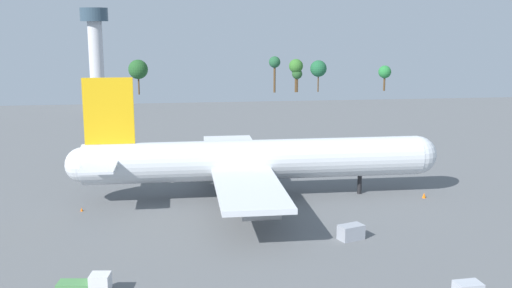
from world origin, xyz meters
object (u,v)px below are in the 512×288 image
fuel_truck (81,159)px  cargo_container_fore (351,232)px  safety_cone_nose (424,195)px  safety_cone_tail (82,209)px  baggage_tug (88,285)px  control_tower (96,47)px  cargo_airplane (255,160)px

fuel_truck → cargo_container_fore: bearing=-49.1°
cargo_container_fore → safety_cone_nose: size_ratio=4.31×
fuel_truck → safety_cone_tail: fuel_truck is taller
cargo_container_fore → baggage_tug: bearing=-158.8°
cargo_container_fore → safety_cone_nose: cargo_container_fore is taller
baggage_tug → control_tower: 145.96m
baggage_tug → control_tower: control_tower is taller
fuel_truck → safety_cone_tail: size_ratio=7.53×
safety_cone_tail → control_tower: (-11.75, 115.37, 19.27)m
baggage_tug → cargo_container_fore: (31.04, 12.07, -0.18)m
fuel_truck → safety_cone_nose: size_ratio=5.18×
cargo_airplane → fuel_truck: cargo_airplane is taller
cargo_container_fore → safety_cone_tail: cargo_container_fore is taller
safety_cone_nose → baggage_tug: bearing=-149.2°
cargo_airplane → baggage_tug: bearing=-123.5°
safety_cone_tail → control_tower: size_ratio=0.02×
cargo_airplane → control_tower: control_tower is taller
baggage_tug → safety_cone_tail: (-4.91, 28.46, -0.84)m
control_tower → safety_cone_nose: bearing=-60.8°
cargo_airplane → safety_cone_nose: bearing=-8.0°
control_tower → cargo_airplane: bearing=-71.2°
cargo_container_fore → control_tower: (-47.70, 131.76, 18.61)m
safety_cone_tail → fuel_truck: bearing=98.8°
fuel_truck → safety_cone_nose: bearing=-28.1°
cargo_container_fore → safety_cone_tail: 39.52m
fuel_truck → control_tower: control_tower is taller
control_tower → cargo_container_fore: bearing=-70.1°
baggage_tug → safety_cone_nose: bearing=30.8°
cargo_airplane → safety_cone_nose: size_ratio=70.27×
cargo_container_fore → control_tower: 141.36m
fuel_truck → safety_cone_tail: (4.73, -30.61, -0.84)m
cargo_airplane → cargo_container_fore: (9.76, -20.07, -5.10)m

